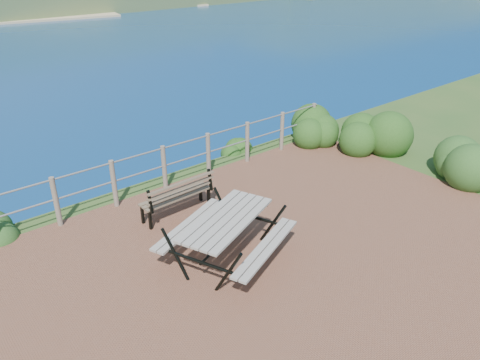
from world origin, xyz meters
The scene contains 9 objects.
ground centered at (0.00, 0.00, 0.00)m, with size 10.00×7.00×0.12m, color brown.
safety_railing centered at (0.00, 3.35, 0.57)m, with size 9.40×0.10×1.00m.
picnic_table centered at (-0.52, 0.54, 0.50)m, with size 2.01×1.52×0.79m.
park_bench centered at (-0.38, 2.30, 0.55)m, with size 1.48×0.41×0.83m.
shrub_right_front centered at (5.13, 1.96, 0.00)m, with size 1.22×1.22×1.73m, color #1A4314.
shrub_right_back centered at (5.50, -0.53, 0.00)m, with size 1.20×1.20×1.71m, color #294E1D.
shrub_right_edge centered at (4.57, 3.19, 0.00)m, with size 1.14×1.14×1.63m, color #1A4314.
shrub_lip_west centered at (-3.15, 3.84, 0.00)m, with size 0.80×0.80×0.56m, color #294E1D.
shrub_lip_east centered at (2.54, 4.26, 0.00)m, with size 0.68×0.68×0.38m, color #1A4314.
Camera 1 is at (-4.43, -4.59, 4.74)m, focal length 35.00 mm.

